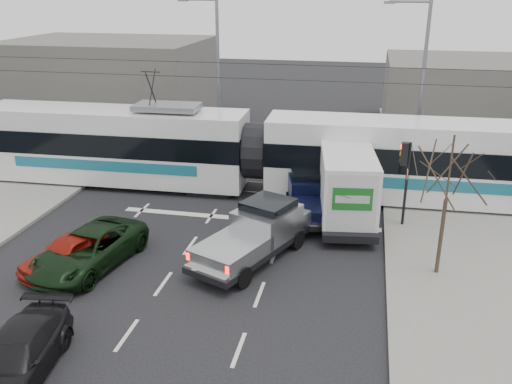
% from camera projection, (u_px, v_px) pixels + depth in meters
% --- Properties ---
extents(ground, '(120.00, 120.00, 0.00)m').
position_uv_depth(ground, '(210.00, 289.00, 18.40)').
color(ground, black).
rests_on(ground, ground).
extents(sidewalk_right, '(6.00, 60.00, 0.15)m').
position_uv_depth(sidewalk_right, '(492.00, 318.00, 16.67)').
color(sidewalk_right, gray).
rests_on(sidewalk_right, ground).
extents(rails, '(60.00, 1.60, 0.03)m').
position_uv_depth(rails, '(265.00, 188.00, 27.54)').
color(rails, '#33302D').
rests_on(rails, ground).
extents(building_left, '(14.00, 10.00, 6.00)m').
position_uv_depth(building_left, '(110.00, 81.00, 40.08)').
color(building_left, '#615D58').
rests_on(building_left, ground).
extents(building_right, '(12.00, 10.00, 5.00)m').
position_uv_depth(building_right, '(475.00, 96.00, 37.19)').
color(building_right, '#615D58').
rests_on(building_right, ground).
extents(bare_tree, '(2.40, 2.40, 5.00)m').
position_uv_depth(bare_tree, '(449.00, 175.00, 17.89)').
color(bare_tree, '#47382B').
rests_on(bare_tree, ground).
extents(traffic_signal, '(0.44, 0.44, 3.60)m').
position_uv_depth(traffic_signal, '(405.00, 166.00, 22.14)').
color(traffic_signal, black).
rests_on(traffic_signal, ground).
extents(street_lamp_near, '(2.38, 0.25, 9.00)m').
position_uv_depth(street_lamp_near, '(419.00, 79.00, 27.99)').
color(street_lamp_near, slate).
rests_on(street_lamp_near, ground).
extents(street_lamp_far, '(2.38, 0.25, 9.00)m').
position_uv_depth(street_lamp_far, '(215.00, 67.00, 31.99)').
color(street_lamp_far, slate).
rests_on(street_lamp_far, ground).
extents(catenary, '(60.00, 0.20, 7.00)m').
position_uv_depth(catenary, '(266.00, 113.00, 26.15)').
color(catenary, black).
rests_on(catenary, ground).
extents(tram, '(28.40, 3.56, 5.79)m').
position_uv_depth(tram, '(255.00, 152.00, 26.34)').
color(tram, white).
rests_on(tram, ground).
extents(silver_pickup, '(3.96, 5.91, 2.04)m').
position_uv_depth(silver_pickup, '(257.00, 232.00, 20.26)').
color(silver_pickup, black).
rests_on(silver_pickup, ground).
extents(box_truck, '(2.95, 6.55, 3.16)m').
position_uv_depth(box_truck, '(346.00, 186.00, 23.27)').
color(box_truck, black).
rests_on(box_truck, ground).
extents(navy_pickup, '(2.63, 4.72, 1.88)m').
position_uv_depth(navy_pickup, '(309.00, 196.00, 23.90)').
color(navy_pickup, black).
rests_on(navy_pickup, ground).
extents(green_car, '(3.13, 5.31, 1.39)m').
position_uv_depth(green_car, '(89.00, 249.00, 19.65)').
color(green_car, black).
rests_on(green_car, ground).
extents(red_car, '(3.10, 4.25, 1.35)m').
position_uv_depth(red_car, '(72.00, 252.00, 19.51)').
color(red_car, maroon).
rests_on(red_car, ground).
extents(dark_car, '(2.33, 4.55, 1.26)m').
position_uv_depth(dark_car, '(16.00, 357.00, 14.05)').
color(dark_car, black).
rests_on(dark_car, ground).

